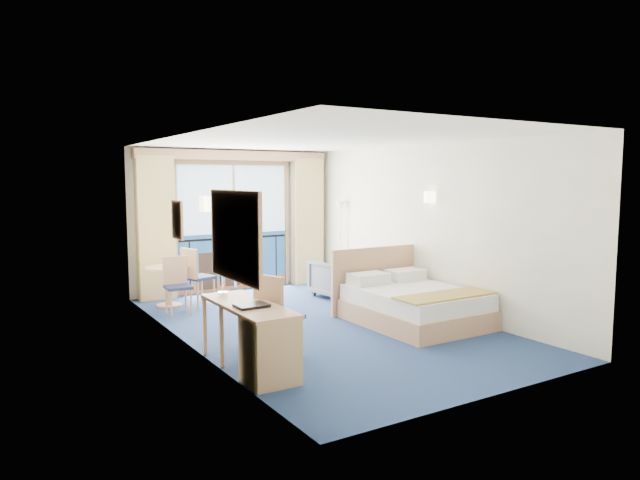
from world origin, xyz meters
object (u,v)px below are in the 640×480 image
at_px(bed, 412,303).
at_px(nightstand, 392,289).
at_px(desk, 265,342).
at_px(desk_chair, 275,312).
at_px(armchair, 335,278).
at_px(round_table, 169,276).
at_px(table_chair_b, 177,282).
at_px(table_chair_a, 195,273).
at_px(floor_lamp, 340,222).

height_order(bed, nightstand, bed).
height_order(bed, desk, bed).
distance_m(nightstand, desk_chair, 3.53).
height_order(armchair, round_table, armchair).
xyz_separation_m(bed, desk_chair, (-2.53, -0.50, 0.29)).
bearing_deg(nightstand, table_chair_b, 159.55).
xyz_separation_m(table_chair_a, table_chair_b, (-0.44, -0.38, -0.05)).
relative_size(armchair, desk, 0.48).
bearing_deg(bed, armchair, 88.19).
distance_m(desk_chair, table_chair_a, 3.32).
distance_m(floor_lamp, table_chair_a, 3.10).
bearing_deg(table_chair_b, desk_chair, -82.42).
bearing_deg(desk_chair, armchair, -65.03).
xyz_separation_m(desk_chair, round_table, (-0.23, 3.50, -0.07)).
bearing_deg(bed, round_table, 132.53).
relative_size(nightstand, table_chair_b, 0.57).
height_order(round_table, table_chair_a, table_chair_a).
bearing_deg(armchair, bed, 81.61).
xyz_separation_m(bed, floor_lamp, (0.65, 2.92, 1.00)).
relative_size(bed, desk, 1.24).
height_order(nightstand, table_chair_b, table_chair_b).
xyz_separation_m(bed, nightstand, (0.56, 1.18, -0.03)).
bearing_deg(round_table, bed, -47.47).
relative_size(bed, nightstand, 3.81).
bearing_deg(desk, table_chair_a, 81.58).
bearing_deg(table_chair_a, table_chair_b, 113.74).
bearing_deg(table_chair_b, table_chair_a, 43.49).
xyz_separation_m(armchair, round_table, (-2.83, 0.79, 0.17)).
xyz_separation_m(nightstand, desk_chair, (-3.09, -1.67, 0.32)).
bearing_deg(armchair, table_chair_a, -20.37).
distance_m(round_table, table_chair_a, 0.44).
xyz_separation_m(armchair, desk_chair, (-2.60, -2.71, 0.24)).
bearing_deg(nightstand, desk, -147.44).
relative_size(floor_lamp, desk_chair, 1.66).
bearing_deg(floor_lamp, bed, -102.49).
height_order(bed, desk_chair, bed).
xyz_separation_m(armchair, desk, (-3.01, -3.27, 0.07)).
distance_m(armchair, desk, 4.44).
height_order(round_table, table_chair_b, table_chair_b).
relative_size(armchair, table_chair_b, 0.84).
xyz_separation_m(nightstand, armchair, (-0.49, 1.04, 0.09)).
relative_size(bed, table_chair_a, 2.00).
height_order(floor_lamp, table_chair_a, floor_lamp).
bearing_deg(bed, table_chair_a, 130.00).
relative_size(desk_chair, table_chair_a, 1.04).
xyz_separation_m(armchair, floor_lamp, (0.58, 0.70, 0.95)).
distance_m(nightstand, armchair, 1.15).
bearing_deg(table_chair_a, bed, -157.43).
relative_size(round_table, table_chair_b, 0.83).
bearing_deg(desk, armchair, 47.44).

